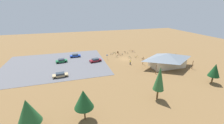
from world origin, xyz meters
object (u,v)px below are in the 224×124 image
(lot_sign, at_px, (107,56))
(car_maroon_by_curb, at_px, (95,60))
(bicycle_white_front_row, at_px, (122,54))
(bicycle_green_near_porch, at_px, (115,53))
(bicycle_red_lone_east, at_px, (119,55))
(pine_midwest, at_px, (28,111))
(car_tan_aisle_side, at_px, (60,75))
(bicycle_purple_edge_south, at_px, (134,52))
(car_blue_mid_lot, at_px, (75,56))
(bicycle_orange_yard_right, at_px, (143,60))
(bicycle_teal_mid_cluster, at_px, (117,56))
(bicycle_black_edge_north, at_px, (125,52))
(pine_mideast, at_px, (84,99))
(bicycle_orange_lone_west, at_px, (132,51))
(trash_bin, at_px, (118,52))
(bicycle_silver_near_sign, at_px, (127,53))
(pine_west, at_px, (215,70))
(bicycle_blue_back_row, at_px, (112,54))
(visitor_crossing_yard, at_px, (161,56))
(car_green_back_corner, at_px, (61,61))
(bike_pavilion, at_px, (167,59))
(bicycle_green_by_bin, at_px, (130,58))
(visitor_near_lot, at_px, (130,62))
(bicycle_yellow_trailside, at_px, (136,57))
(pine_far_west, at_px, (159,79))

(lot_sign, relative_size, car_maroon_by_curb, 0.45)
(bicycle_white_front_row, relative_size, bicycle_green_near_porch, 1.18)
(bicycle_red_lone_east, relative_size, bicycle_green_near_porch, 1.17)
(pine_midwest, relative_size, car_tan_aisle_side, 1.37)
(bicycle_purple_edge_south, xyz_separation_m, car_blue_mid_lot, (27.37, -0.62, 0.36))
(bicycle_orange_yard_right, distance_m, bicycle_teal_mid_cluster, 11.39)
(bicycle_black_edge_north, distance_m, car_tan_aisle_side, 34.03)
(pine_mideast, height_order, bicycle_orange_yard_right, pine_mideast)
(pine_mideast, distance_m, bicycle_white_front_row, 42.35)
(pine_mideast, bearing_deg, car_maroon_by_curb, -104.18)
(lot_sign, distance_m, bicycle_orange_lone_west, 16.60)
(bicycle_red_lone_east, distance_m, bicycle_black_edge_north, 5.13)
(car_maroon_by_curb, bearing_deg, trash_bin, -144.71)
(bicycle_silver_near_sign, bearing_deg, pine_midwest, 48.35)
(pine_west, bearing_deg, car_maroon_by_curb, -43.00)
(bicycle_teal_mid_cluster, xyz_separation_m, bicycle_blue_back_row, (1.10, -4.20, -0.00))
(visitor_crossing_yard, bearing_deg, bicycle_blue_back_row, -31.36)
(trash_bin, height_order, pine_mideast, pine_mideast)
(bicycle_orange_yard_right, distance_m, bicycle_purple_edge_south, 11.64)
(pine_midwest, bearing_deg, bicycle_orange_lone_west, -132.26)
(bicycle_silver_near_sign, bearing_deg, bicycle_orange_lone_west, -139.11)
(car_green_back_corner, bearing_deg, bicycle_black_edge_north, -169.89)
(car_tan_aisle_side, bearing_deg, car_green_back_corner, -90.17)
(bicycle_red_lone_east, distance_m, bicycle_purple_edge_south, 8.68)
(pine_midwest, height_order, car_maroon_by_curb, pine_midwest)
(bicycle_orange_yard_right, xyz_separation_m, car_green_back_corner, (31.96, -7.00, 0.40))
(bike_pavilion, distance_m, bicycle_red_lone_east, 21.22)
(bicycle_green_by_bin, xyz_separation_m, car_blue_mid_lot, (22.21, -8.45, 0.32))
(bicycle_silver_near_sign, relative_size, bicycle_orange_lone_west, 0.85)
(car_tan_aisle_side, bearing_deg, bicycle_green_by_bin, -160.15)
(bicycle_teal_mid_cluster, distance_m, car_tan_aisle_side, 26.39)
(bicycle_teal_mid_cluster, distance_m, car_green_back_corner, 22.86)
(pine_west, height_order, bicycle_black_edge_north, pine_west)
(bicycle_white_front_row, relative_size, visitor_near_lot, 0.88)
(visitor_near_lot, bearing_deg, car_green_back_corner, -21.11)
(bicycle_red_lone_east, distance_m, bicycle_silver_near_sign, 4.69)
(bicycle_yellow_trailside, relative_size, car_tan_aisle_side, 0.35)
(pine_far_west, xyz_separation_m, pine_midwest, (26.31, 2.10, -1.16))
(trash_bin, bearing_deg, visitor_crossing_yard, 139.41)
(bicycle_red_lone_east, distance_m, bicycle_white_front_row, 1.73)
(trash_bin, distance_m, car_green_back_corner, 25.85)
(lot_sign, height_order, car_blue_mid_lot, lot_sign)
(bike_pavilion, xyz_separation_m, visitor_near_lot, (11.84, -5.77, -1.98))
(car_green_back_corner, relative_size, visitor_crossing_yard, 2.50)
(car_maroon_by_curb, bearing_deg, visitor_near_lot, 151.60)
(pine_mideast, distance_m, bicycle_red_lone_east, 40.99)
(car_tan_aisle_side, bearing_deg, bicycle_blue_back_row, -141.55)
(bicycle_red_lone_east, height_order, car_blue_mid_lot, car_blue_mid_lot)
(trash_bin, relative_size, pine_mideast, 0.14)
(bicycle_teal_mid_cluster, distance_m, bicycle_white_front_row, 4.31)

